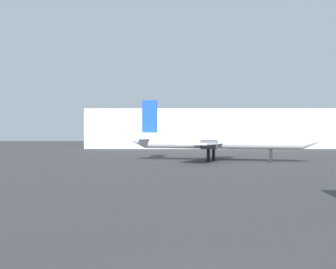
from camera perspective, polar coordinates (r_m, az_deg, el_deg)
airplane_distant at (r=76.63m, az=6.10°, el=-0.76°), size 31.85×23.29×10.56m
terminal_building at (r=152.89m, az=7.69°, el=0.69°), size 93.48×18.95×12.68m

